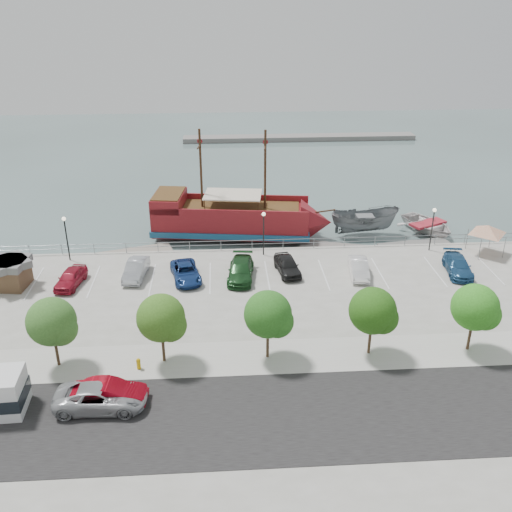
{
  "coord_description": "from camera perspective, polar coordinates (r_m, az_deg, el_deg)",
  "views": [
    {
      "loc": [
        -3.89,
        -42.17,
        22.84
      ],
      "look_at": [
        -1.0,
        2.0,
        2.0
      ],
      "focal_mm": 40.0,
      "sensor_mm": 36.0,
      "label": 1
    }
  ],
  "objects": [
    {
      "name": "seawall_railing",
      "position": [
        54.86,
        0.65,
        1.21
      ],
      "size": [
        50.0,
        0.06,
        1.0
      ],
      "color": "gray",
      "rests_on": "land_slab"
    },
    {
      "name": "fire_hydrant",
      "position": [
        38.96,
        -11.67,
        -10.47
      ],
      "size": [
        0.29,
        0.29,
        0.83
      ],
      "rotation": [
        0.0,
        0.0,
        0.44
      ],
      "color": "#C89A07",
      "rests_on": "sidewalk"
    },
    {
      "name": "land_slab",
      "position": [
        31.82,
        4.87,
        -22.35
      ],
      "size": [
        100.0,
        58.0,
        1.2
      ],
      "primitive_type": "cube",
      "color": "gray",
      "rests_on": "ground"
    },
    {
      "name": "tree_b",
      "position": [
        39.14,
        -19.58,
        -6.37
      ],
      "size": [
        3.3,
        3.2,
        5.0
      ],
      "color": "#473321",
      "rests_on": "sidewalk"
    },
    {
      "name": "far_shore",
      "position": [
        100.92,
        4.36,
        11.71
      ],
      "size": [
        40.0,
        3.0,
        0.8
      ],
      "primitive_type": "cube",
      "color": "slate",
      "rests_on": "ground"
    },
    {
      "name": "street_sedan",
      "position": [
        36.42,
        -14.42,
        -13.1
      ],
      "size": [
        4.58,
        1.84,
        1.48
      ],
      "primitive_type": "imported",
      "rotation": [
        0.0,
        0.0,
        1.51
      ],
      "color": "#AC0818",
      "rests_on": "street"
    },
    {
      "name": "patrol_boat",
      "position": [
        61.22,
        10.79,
        3.24
      ],
      "size": [
        7.29,
        2.94,
        2.79
      ],
      "primitive_type": "imported",
      "rotation": [
        0.0,
        0.0,
        1.6
      ],
      "color": "slate",
      "rests_on": "ground"
    },
    {
      "name": "canopy_tent",
      "position": [
        57.33,
        22.24,
        2.86
      ],
      "size": [
        4.26,
        4.26,
        3.27
      ],
      "rotation": [
        0.0,
        0.0,
        0.09
      ],
      "color": "slate",
      "rests_on": "land_slab"
    },
    {
      "name": "tree_f",
      "position": [
        41.26,
        21.26,
        -4.96
      ],
      "size": [
        3.3,
        3.2,
        5.0
      ],
      "color": "#473321",
      "rests_on": "sidewalk"
    },
    {
      "name": "lamp_post_mid",
      "position": [
        52.72,
        0.77,
        3.03
      ],
      "size": [
        0.36,
        0.36,
        4.28
      ],
      "color": "black",
      "rests_on": "land_slab"
    },
    {
      "name": "dock_east",
      "position": [
        59.8,
        15.6,
        0.96
      ],
      "size": [
        7.62,
        3.27,
        0.42
      ],
      "primitive_type": "cube",
      "rotation": [
        0.0,
        0.0,
        0.16
      ],
      "color": "slate",
      "rests_on": "ground"
    },
    {
      "name": "parked_car_f",
      "position": [
        50.55,
        10.25,
        -1.19
      ],
      "size": [
        1.92,
        4.39,
        1.4
      ],
      "primitive_type": "imported",
      "rotation": [
        0.0,
        0.0,
        -0.1
      ],
      "color": "white",
      "rests_on": "land_slab"
    },
    {
      "name": "street",
      "position": [
        34.94,
        3.7,
        -15.65
      ],
      "size": [
        100.0,
        8.0,
        0.04
      ],
      "primitive_type": "cube",
      "color": "black",
      "rests_on": "land_slab"
    },
    {
      "name": "lamp_post_right",
      "position": [
        56.22,
        17.28,
        3.3
      ],
      "size": [
        0.36,
        0.36,
        4.28
      ],
      "color": "black",
      "rests_on": "land_slab"
    },
    {
      "name": "dock_mid",
      "position": [
        57.69,
        8.02,
        0.77
      ],
      "size": [
        7.52,
        4.09,
        0.41
      ],
      "primitive_type": "cube",
      "rotation": [
        0.0,
        0.0,
        -0.3
      ],
      "color": "slate",
      "rests_on": "ground"
    },
    {
      "name": "pirate_ship",
      "position": [
        59.54,
        -1.17,
        3.68
      ],
      "size": [
        19.07,
        7.47,
        11.89
      ],
      "rotation": [
        0.0,
        0.0,
        -0.13
      ],
      "color": "maroon",
      "rests_on": "ground"
    },
    {
      "name": "parked_car_d",
      "position": [
        49.28,
        -1.53,
        -1.42
      ],
      "size": [
        2.69,
        5.39,
        1.5
      ],
      "primitive_type": "imported",
      "rotation": [
        0.0,
        0.0,
        -0.12
      ],
      "color": "#1A451E",
      "rests_on": "land_slab"
    },
    {
      "name": "dock_west",
      "position": [
        57.22,
        -12.22,
        0.22
      ],
      "size": [
        7.9,
        4.33,
        0.43
      ],
      "primitive_type": "cube",
      "rotation": [
        0.0,
        0.0,
        0.3
      ],
      "color": "gray",
      "rests_on": "ground"
    },
    {
      "name": "lamp_post_left",
      "position": [
        54.44,
        -18.5,
        2.41
      ],
      "size": [
        0.36,
        0.36,
        4.28
      ],
      "color": "black",
      "rests_on": "land_slab"
    },
    {
      "name": "tree_d",
      "position": [
        37.7,
        1.43,
        -6.02
      ],
      "size": [
        3.3,
        3.2,
        5.0
      ],
      "color": "#473321",
      "rests_on": "sidewalk"
    },
    {
      "name": "parked_car_b",
      "position": [
        50.52,
        -11.92,
        -1.33
      ],
      "size": [
        2.03,
        4.59,
        1.47
      ],
      "primitive_type": "imported",
      "rotation": [
        0.0,
        0.0,
        -0.11
      ],
      "color": "#9FA2A8",
      "rests_on": "land_slab"
    },
    {
      "name": "speedboat",
      "position": [
        63.78,
        16.76,
        2.8
      ],
      "size": [
        7.03,
        7.91,
        1.35
      ],
      "primitive_type": "imported",
      "rotation": [
        0.0,
        0.0,
        0.45
      ],
      "color": "beige",
      "rests_on": "ground"
    },
    {
      "name": "parked_car_h",
      "position": [
        53.22,
        19.53,
        -0.92
      ],
      "size": [
        2.63,
        5.08,
        1.41
      ],
      "primitive_type": "imported",
      "rotation": [
        0.0,
        0.0,
        -0.14
      ],
      "color": "navy",
      "rests_on": "land_slab"
    },
    {
      "name": "parked_car_c",
      "position": [
        49.46,
        -7.04,
        -1.63
      ],
      "size": [
        3.14,
        5.15,
        1.33
      ],
      "primitive_type": "imported",
      "rotation": [
        0.0,
        0.0,
        0.2
      ],
      "color": "navy",
      "rests_on": "land_slab"
    },
    {
      "name": "parked_car_a",
      "position": [
        50.55,
        -18.05,
        -2.09
      ],
      "size": [
        2.42,
        4.43,
        1.43
      ],
      "primitive_type": "imported",
      "rotation": [
        0.0,
        0.0,
        -0.18
      ],
      "color": "maroon",
      "rests_on": "land_slab"
    },
    {
      "name": "parked_car_e",
      "position": [
        50.23,
        3.16,
        -0.92
      ],
      "size": [
        2.37,
        4.57,
        1.49
      ],
      "primitive_type": "imported",
      "rotation": [
        0.0,
        0.0,
        0.15
      ],
      "color": "black",
      "rests_on": "land_slab"
    },
    {
      "name": "ground",
      "position": [
        48.6,
        1.33,
        -4.17
      ],
      "size": [
        160.0,
        160.0,
        0.0
      ],
      "primitive_type": "plane",
      "color": "#465754"
    },
    {
      "name": "street_van",
      "position": [
        36.19,
        -15.25,
        -13.45
      ],
      "size": [
        5.55,
        2.68,
        1.52
      ],
      "primitive_type": "imported",
      "rotation": [
        0.0,
        0.0,
        1.54
      ],
      "color": "#9D9EA1",
      "rests_on": "street"
    },
    {
      "name": "shed",
      "position": [
        51.9,
        -23.41,
        -1.52
      ],
      "size": [
        3.35,
        3.35,
        2.47
      ],
      "rotation": [
        0.0,
        0.0,
        -0.13
      ],
      "color": "brown",
      "rests_on": "land_slab"
    },
    {
      "name": "tree_c",
      "position": [
        37.78,
        -9.27,
        -6.3
      ],
      "size": [
        3.3,
        3.2,
        5.0
      ],
      "color": "#473321",
      "rests_on": "sidewalk"
    },
    {
      "name": "sidewalk",
      "position": [
        39.63,
        2.62,
        -9.98
      ],
      "size": [
        100.0,
        4.0,
        0.05
      ],
      "primitive_type": "cube",
      "color": "#A9A49D",
      "rests_on": "land_slab"
    },
    {
      "name": "tree_e",
      "position": [
        38.89,
        11.81,
        -5.55
      ],
      "size": [
        3.3,
        3.2,
        5.0
      ],
      "color": "#473321",
      "rests_on": "sidewalk"
    }
  ]
}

